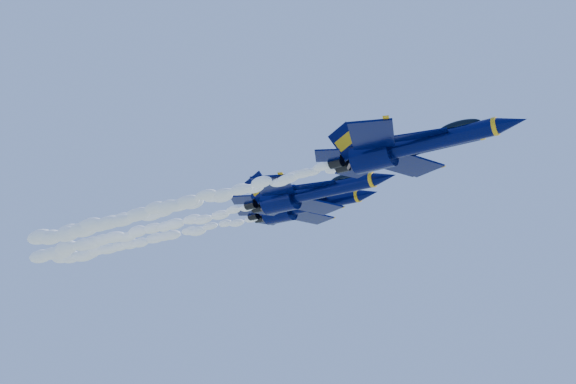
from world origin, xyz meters
The scene contains 8 objects.
jet_lead centered at (14.66, -9.96, 149.72)m, with size 16.49×13.52×6.13m.
smoke_trail_jet_lead centered at (-13.43, -9.96, 149.29)m, with size 42.10×1.97×1.77m, color white.
jet_second centered at (11.33, -2.60, 152.92)m, with size 17.17×14.08×6.38m.
smoke_trail_jet_second centered at (-17.06, -2.60, 152.48)m, with size 42.10×2.05×1.85m, color white.
jet_third centered at (-3.57, 3.96, 153.29)m, with size 19.33×15.86×7.18m.
smoke_trail_jet_third centered at (-32.88, 3.96, 152.83)m, with size 42.10×2.31×2.08m, color white.
jet_fourth centered at (-9.83, 12.92, 155.28)m, with size 19.13×15.69×7.11m.
smoke_trail_jet_fourth centered at (-39.05, 12.92, 154.83)m, with size 42.10×2.28×2.06m, color white.
Camera 1 is at (32.71, -55.74, 128.54)m, focal length 40.00 mm.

